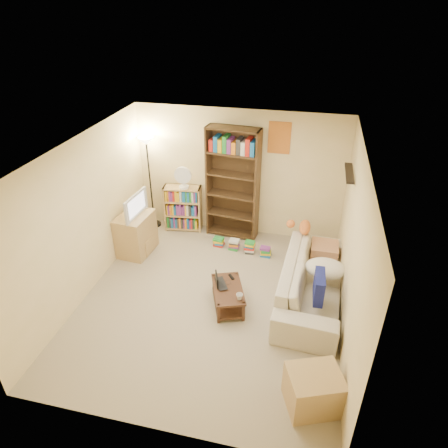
# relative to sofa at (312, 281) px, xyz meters

# --- Properties ---
(room) EXTENTS (4.50, 4.54, 2.52)m
(room) POSITION_rel_sofa_xyz_m (-1.55, -0.41, 1.28)
(room) COLOR tan
(room) RESTS_ON ground
(sofa) EXTENTS (2.46, 1.21, 0.69)m
(sofa) POSITION_rel_sofa_xyz_m (0.00, 0.00, 0.00)
(sofa) COLOR beige
(sofa) RESTS_ON ground
(navy_pillow) EXTENTS (0.15, 0.46, 0.41)m
(navy_pillow) POSITION_rel_sofa_xyz_m (0.08, -0.51, 0.31)
(navy_pillow) COLOR navy
(navy_pillow) RESTS_ON sofa
(cream_blanket) EXTENTS (0.63, 0.45, 0.27)m
(cream_blanket) POSITION_rel_sofa_xyz_m (0.17, 0.05, 0.25)
(cream_blanket) COLOR silver
(cream_blanket) RESTS_ON sofa
(tabby_cat) EXTENTS (0.54, 0.22, 0.19)m
(tabby_cat) POSITION_rel_sofa_xyz_m (-0.25, 0.92, 0.44)
(tabby_cat) COLOR orange
(tabby_cat) RESTS_ON sofa
(coffee_table) EXTENTS (0.68, 0.89, 0.35)m
(coffee_table) POSITION_rel_sofa_xyz_m (-1.25, -0.48, -0.13)
(coffee_table) COLOR #472C1B
(coffee_table) RESTS_ON ground
(laptop) EXTENTS (0.52, 0.50, 0.03)m
(laptop) POSITION_rel_sofa_xyz_m (-1.33, -0.39, 0.02)
(laptop) COLOR black
(laptop) RESTS_ON coffee_table
(laptop_screen) EXTENTS (0.10, 0.25, 0.18)m
(laptop_screen) POSITION_rel_sofa_xyz_m (-1.44, -0.43, 0.11)
(laptop_screen) COLOR white
(laptop_screen) RESTS_ON laptop
(mug) EXTENTS (0.11, 0.11, 0.09)m
(mug) POSITION_rel_sofa_xyz_m (-1.03, -0.68, 0.06)
(mug) COLOR silver
(mug) RESTS_ON coffee_table
(tv_remote) EXTENTS (0.12, 0.14, 0.02)m
(tv_remote) POSITION_rel_sofa_xyz_m (-1.26, -0.20, 0.02)
(tv_remote) COLOR black
(tv_remote) RESTS_ON coffee_table
(tv_stand) EXTENTS (0.59, 0.77, 0.78)m
(tv_stand) POSITION_rel_sofa_xyz_m (-3.25, 0.63, 0.05)
(tv_stand) COLOR tan
(tv_stand) RESTS_ON ground
(television) EXTENTS (0.76, 0.24, 0.43)m
(television) POSITION_rel_sofa_xyz_m (-3.25, 0.63, 0.65)
(television) COLOR black
(television) RESTS_ON tv_stand
(tall_bookshelf) EXTENTS (1.03, 0.45, 2.21)m
(tall_bookshelf) POSITION_rel_sofa_xyz_m (-1.63, 1.64, 0.82)
(tall_bookshelf) COLOR #442E1A
(tall_bookshelf) RESTS_ON ground
(short_bookshelf) EXTENTS (0.77, 0.38, 0.95)m
(short_bookshelf) POSITION_rel_sofa_xyz_m (-2.66, 1.64, 0.13)
(short_bookshelf) COLOR tan
(short_bookshelf) RESTS_ON ground
(desk_fan) EXTENTS (0.34, 0.19, 0.45)m
(desk_fan) POSITION_rel_sofa_xyz_m (-2.60, 1.59, 0.84)
(desk_fan) COLOR white
(desk_fan) RESTS_ON short_bookshelf
(floor_lamp) EXTENTS (0.32, 0.32, 1.91)m
(floor_lamp) POSITION_rel_sofa_xyz_m (-3.32, 1.64, 1.18)
(floor_lamp) COLOR black
(floor_lamp) RESTS_ON ground
(side_table) EXTENTS (0.46, 0.46, 0.52)m
(side_table) POSITION_rel_sofa_xyz_m (0.17, 0.84, -0.08)
(side_table) COLOR tan
(side_table) RESTS_ON ground
(end_cabinet) EXTENTS (0.75, 0.69, 0.51)m
(end_cabinet) POSITION_rel_sofa_xyz_m (0.10, -1.94, -0.09)
(end_cabinet) COLOR tan
(end_cabinet) RESTS_ON ground
(book_stacks) EXTENTS (1.13, 0.30, 0.25)m
(book_stacks) POSITION_rel_sofa_xyz_m (-1.31, 1.08, -0.24)
(book_stacks) COLOR red
(book_stacks) RESTS_ON ground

